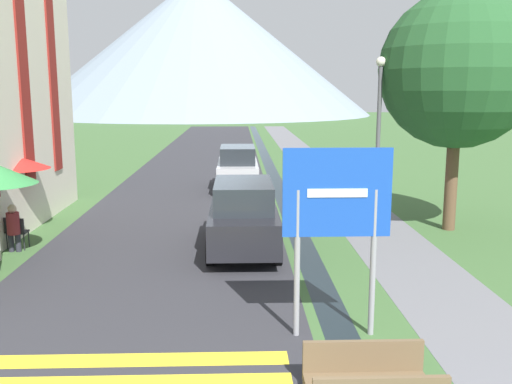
# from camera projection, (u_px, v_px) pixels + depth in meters

# --- Properties ---
(ground_plane) EXTENTS (160.00, 160.00, 0.00)m
(ground_plane) POSITION_uv_depth(u_px,v_px,m) (250.00, 185.00, 24.97)
(ground_plane) COLOR #3D6033
(road) EXTENTS (6.40, 60.00, 0.01)m
(road) POSITION_uv_depth(u_px,v_px,m) (205.00, 158.00, 34.73)
(road) COLOR #2D2D33
(road) RESTS_ON ground_plane
(footpath) EXTENTS (2.20, 60.00, 0.01)m
(footpath) POSITION_uv_depth(u_px,v_px,m) (305.00, 157.00, 34.92)
(footpath) COLOR slate
(footpath) RESTS_ON ground_plane
(drainage_channel) EXTENTS (0.60, 60.00, 0.00)m
(drainage_channel) POSITION_uv_depth(u_px,v_px,m) (266.00, 158.00, 34.85)
(drainage_channel) COLOR black
(drainage_channel) RESTS_ON ground_plane
(crosswalk_marking) EXTENTS (5.44, 1.84, 0.01)m
(crosswalk_marking) POSITION_uv_depth(u_px,v_px,m) (101.00, 383.00, 8.07)
(crosswalk_marking) COLOR yellow
(crosswalk_marking) RESTS_ON ground_plane
(mountain_distant) EXTENTS (56.26, 56.26, 22.39)m
(mountain_distant) POSITION_uv_depth(u_px,v_px,m) (199.00, 46.00, 93.78)
(mountain_distant) COLOR gray
(mountain_distant) RESTS_ON ground_plane
(road_sign) EXTENTS (1.78, 0.11, 3.19)m
(road_sign) POSITION_uv_depth(u_px,v_px,m) (337.00, 212.00, 9.30)
(road_sign) COLOR gray
(road_sign) RESTS_ON ground_plane
(parked_car_near) EXTENTS (1.80, 4.41, 1.82)m
(parked_car_near) POSITION_uv_depth(u_px,v_px,m) (243.00, 215.00, 14.68)
(parked_car_near) COLOR black
(parked_car_near) RESTS_ON ground_plane
(parked_car_far) EXTENTS (1.73, 4.12, 1.82)m
(parked_car_far) POSITION_uv_depth(u_px,v_px,m) (238.00, 168.00, 23.56)
(parked_car_far) COLOR #B2B2B7
(parked_car_far) RESTS_ON ground_plane
(cafe_chair_far_left) EXTENTS (0.40, 0.40, 0.85)m
(cafe_chair_far_left) POSITION_uv_depth(u_px,v_px,m) (18.00, 230.00, 14.74)
(cafe_chair_far_left) COLOR #232328
(cafe_chair_far_left) RESTS_ON ground_plane
(cafe_chair_far_right) EXTENTS (0.40, 0.40, 0.85)m
(cafe_chair_far_right) POSITION_uv_depth(u_px,v_px,m) (1.00, 229.00, 14.85)
(cafe_chair_far_right) COLOR #232328
(cafe_chair_far_right) RESTS_ON ground_plane
(cafe_umbrella_rear_red) EXTENTS (1.94, 1.94, 2.29)m
(cafe_umbrella_rear_red) POSITION_uv_depth(u_px,v_px,m) (15.00, 162.00, 16.07)
(cafe_umbrella_rear_red) COLOR #B7B2A8
(cafe_umbrella_rear_red) RESTS_ON ground_plane
(person_seated_far) EXTENTS (0.32, 0.32, 1.23)m
(person_seated_far) POSITION_uv_depth(u_px,v_px,m) (13.00, 226.00, 14.54)
(person_seated_far) COLOR #282833
(person_seated_far) RESTS_ON ground_plane
(streetlamp) EXTENTS (0.28, 0.28, 5.01)m
(streetlamp) POSITION_uv_depth(u_px,v_px,m) (378.00, 130.00, 16.16)
(streetlamp) COLOR #515156
(streetlamp) RESTS_ON ground_plane
(tree_by_path) EXTENTS (4.47, 4.47, 6.89)m
(tree_by_path) POSITION_uv_depth(u_px,v_px,m) (458.00, 70.00, 16.16)
(tree_by_path) COLOR brown
(tree_by_path) RESTS_ON ground_plane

